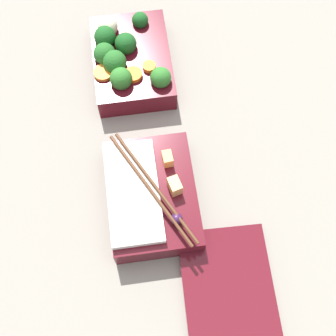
# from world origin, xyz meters

# --- Properties ---
(ground_plane) EXTENTS (3.00, 3.00, 0.00)m
(ground_plane) POSITION_xyz_m (0.00, 0.00, 0.00)
(ground_plane) COLOR gray
(bento_tray_vegetable) EXTENTS (0.19, 0.14, 0.08)m
(bento_tray_vegetable) POSITION_xyz_m (-0.13, -0.01, 0.03)
(bento_tray_vegetable) COLOR #510F19
(bento_tray_vegetable) RESTS_ON ground_plane
(bento_tray_rice) EXTENTS (0.20, 0.14, 0.07)m
(bento_tray_rice) POSITION_xyz_m (0.13, -0.01, 0.03)
(bento_tray_rice) COLOR #510F19
(bento_tray_rice) RESTS_ON ground_plane
(bento_lid) EXTENTS (0.19, 0.14, 0.02)m
(bento_lid) POSITION_xyz_m (0.29, 0.09, 0.01)
(bento_lid) COLOR #510F19
(bento_lid) RESTS_ON ground_plane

